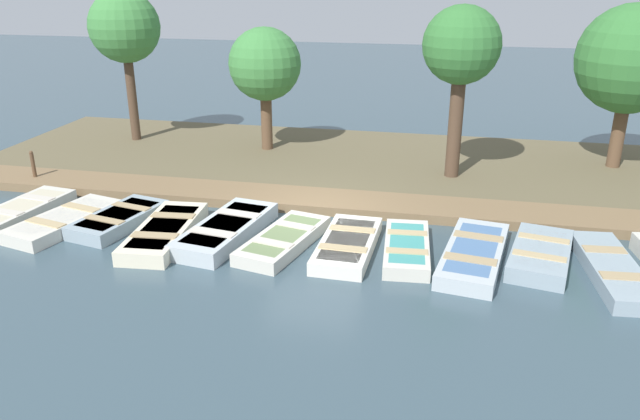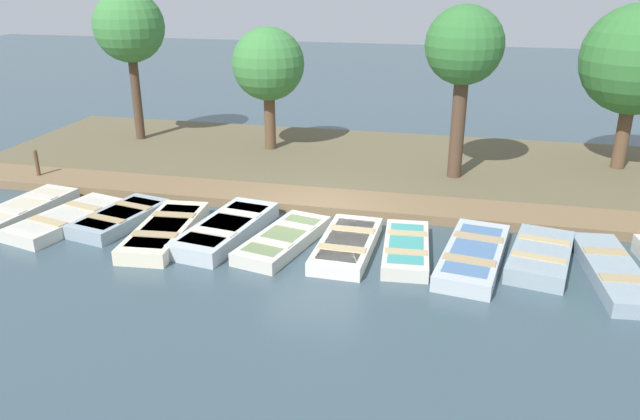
{
  "view_description": "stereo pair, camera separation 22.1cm",
  "coord_description": "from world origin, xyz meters",
  "px_view_note": "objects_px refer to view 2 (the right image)",
  "views": [
    {
      "loc": [
        14.62,
        3.27,
        6.17
      ],
      "look_at": [
        0.83,
        0.34,
        0.65
      ],
      "focal_mm": 35.0,
      "sensor_mm": 36.0,
      "label": 1
    },
    {
      "loc": [
        14.57,
        3.48,
        6.17
      ],
      "look_at": [
        0.83,
        0.34,
        0.65
      ],
      "focal_mm": 35.0,
      "sensor_mm": 36.0,
      "label": 2
    }
  ],
  "objects_px": {
    "park_tree_far_left": "(129,28)",
    "park_tree_left": "(268,65)",
    "rowboat_0": "(25,209)",
    "rowboat_8": "(473,255)",
    "park_tree_right": "(636,61)",
    "rowboat_3": "(165,231)",
    "rowboat_1": "(67,219)",
    "park_tree_center": "(464,49)",
    "rowboat_9": "(541,256)",
    "rowboat_7": "(406,248)",
    "rowboat_5": "(283,240)",
    "rowboat_4": "(226,229)",
    "rowboat_6": "(347,245)",
    "rowboat_2": "(120,218)",
    "mooring_post_near": "(38,166)",
    "rowboat_10": "(613,271)"
  },
  "relations": [
    {
      "from": "rowboat_1",
      "to": "rowboat_3",
      "type": "relative_size",
      "value": 0.95
    },
    {
      "from": "rowboat_2",
      "to": "rowboat_7",
      "type": "distance_m",
      "value": 7.3
    },
    {
      "from": "rowboat_4",
      "to": "mooring_post_near",
      "type": "distance_m",
      "value": 7.46
    },
    {
      "from": "rowboat_6",
      "to": "park_tree_right",
      "type": "relative_size",
      "value": 0.57
    },
    {
      "from": "park_tree_far_left",
      "to": "park_tree_left",
      "type": "xyz_separation_m",
      "value": [
        0.21,
        5.13,
        -1.08
      ]
    },
    {
      "from": "park_tree_far_left",
      "to": "park_tree_center",
      "type": "bearing_deg",
      "value": 80.22
    },
    {
      "from": "rowboat_0",
      "to": "rowboat_6",
      "type": "distance_m",
      "value": 8.76
    },
    {
      "from": "rowboat_3",
      "to": "park_tree_center",
      "type": "relative_size",
      "value": 0.64
    },
    {
      "from": "rowboat_2",
      "to": "rowboat_3",
      "type": "bearing_deg",
      "value": 83.28
    },
    {
      "from": "rowboat_2",
      "to": "rowboat_3",
      "type": "height_order",
      "value": "rowboat_3"
    },
    {
      "from": "park_tree_far_left",
      "to": "park_tree_left",
      "type": "distance_m",
      "value": 5.25
    },
    {
      "from": "rowboat_6",
      "to": "mooring_post_near",
      "type": "distance_m",
      "value": 10.39
    },
    {
      "from": "rowboat_5",
      "to": "rowboat_6",
      "type": "xyz_separation_m",
      "value": [
        -0.05,
        1.52,
        0.0
      ]
    },
    {
      "from": "rowboat_1",
      "to": "mooring_post_near",
      "type": "height_order",
      "value": "mooring_post_near"
    },
    {
      "from": "rowboat_7",
      "to": "rowboat_10",
      "type": "bearing_deg",
      "value": 83.28
    },
    {
      "from": "rowboat_3",
      "to": "rowboat_8",
      "type": "height_order",
      "value": "rowboat_3"
    },
    {
      "from": "mooring_post_near",
      "to": "park_tree_center",
      "type": "relative_size",
      "value": 0.2
    },
    {
      "from": "rowboat_2",
      "to": "rowboat_3",
      "type": "relative_size",
      "value": 0.84
    },
    {
      "from": "rowboat_2",
      "to": "park_tree_far_left",
      "type": "relative_size",
      "value": 0.52
    },
    {
      "from": "rowboat_2",
      "to": "rowboat_5",
      "type": "xyz_separation_m",
      "value": [
        0.34,
        4.43,
        -0.02
      ]
    },
    {
      "from": "park_tree_right",
      "to": "rowboat_0",
      "type": "bearing_deg",
      "value": -65.31
    },
    {
      "from": "rowboat_5",
      "to": "park_tree_right",
      "type": "relative_size",
      "value": 0.6
    },
    {
      "from": "rowboat_5",
      "to": "rowboat_6",
      "type": "distance_m",
      "value": 1.52
    },
    {
      "from": "rowboat_4",
      "to": "rowboat_8",
      "type": "height_order",
      "value": "rowboat_4"
    },
    {
      "from": "rowboat_7",
      "to": "park_tree_left",
      "type": "bearing_deg",
      "value": -147.42
    },
    {
      "from": "rowboat_2",
      "to": "mooring_post_near",
      "type": "relative_size",
      "value": 2.65
    },
    {
      "from": "rowboat_9",
      "to": "park_tree_right",
      "type": "xyz_separation_m",
      "value": [
        -7.42,
        3.02,
        3.34
      ]
    },
    {
      "from": "rowboat_10",
      "to": "mooring_post_near",
      "type": "xyz_separation_m",
      "value": [
        -2.8,
        -15.74,
        0.36
      ]
    },
    {
      "from": "rowboat_4",
      "to": "park_tree_center",
      "type": "height_order",
      "value": "park_tree_center"
    },
    {
      "from": "rowboat_5",
      "to": "rowboat_7",
      "type": "xyz_separation_m",
      "value": [
        -0.15,
        2.88,
        0.0
      ]
    },
    {
      "from": "rowboat_1",
      "to": "park_tree_center",
      "type": "height_order",
      "value": "park_tree_center"
    },
    {
      "from": "rowboat_2",
      "to": "rowboat_9",
      "type": "bearing_deg",
      "value": 102.39
    },
    {
      "from": "rowboat_3",
      "to": "park_tree_left",
      "type": "distance_m",
      "value": 8.2
    },
    {
      "from": "rowboat_5",
      "to": "park_tree_right",
      "type": "distance_m",
      "value": 12.25
    },
    {
      "from": "park_tree_left",
      "to": "rowboat_5",
      "type": "bearing_deg",
      "value": 19.22
    },
    {
      "from": "rowboat_8",
      "to": "mooring_post_near",
      "type": "relative_size",
      "value": 3.31
    },
    {
      "from": "rowboat_5",
      "to": "rowboat_8",
      "type": "xyz_separation_m",
      "value": [
        -0.08,
        4.37,
        0.02
      ]
    },
    {
      "from": "rowboat_0",
      "to": "rowboat_2",
      "type": "xyz_separation_m",
      "value": [
        0.04,
        2.81,
        0.01
      ]
    },
    {
      "from": "rowboat_1",
      "to": "rowboat_9",
      "type": "bearing_deg",
      "value": 105.8
    },
    {
      "from": "rowboat_8",
      "to": "rowboat_5",
      "type": "bearing_deg",
      "value": -79.98
    },
    {
      "from": "rowboat_3",
      "to": "park_tree_right",
      "type": "bearing_deg",
      "value": 119.31
    },
    {
      "from": "rowboat_6",
      "to": "park_tree_left",
      "type": "height_order",
      "value": "park_tree_left"
    },
    {
      "from": "rowboat_0",
      "to": "rowboat_8",
      "type": "relative_size",
      "value": 0.87
    },
    {
      "from": "rowboat_0",
      "to": "rowboat_7",
      "type": "distance_m",
      "value": 10.12
    },
    {
      "from": "park_tree_right",
      "to": "mooring_post_near",
      "type": "bearing_deg",
      "value": -73.86
    },
    {
      "from": "rowboat_8",
      "to": "park_tree_center",
      "type": "relative_size",
      "value": 0.67
    },
    {
      "from": "rowboat_7",
      "to": "rowboat_2",
      "type": "bearing_deg",
      "value": -95.68
    },
    {
      "from": "rowboat_4",
      "to": "rowboat_6",
      "type": "xyz_separation_m",
      "value": [
        0.16,
        3.02,
        -0.04
      ]
    },
    {
      "from": "rowboat_9",
      "to": "rowboat_7",
      "type": "bearing_deg",
      "value": -74.26
    },
    {
      "from": "mooring_post_near",
      "to": "park_tree_left",
      "type": "xyz_separation_m",
      "value": [
        -4.74,
        5.89,
        2.53
      ]
    }
  ]
}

